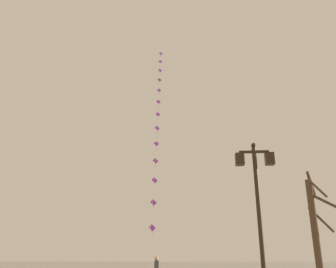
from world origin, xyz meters
The scene contains 3 objects.
twin_lantern_lamp_post centered at (3.43, 9.79, 3.67)m, with size 1.25×0.28×5.35m.
kite_train centered at (-1.89, 29.11, 13.70)m, with size 1.38×16.27×26.05m.
bare_tree centered at (6.57, 14.34, 2.75)m, with size 1.35×1.72×5.37m.
Camera 1 is at (1.42, -1.63, 1.80)m, focal length 37.59 mm.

